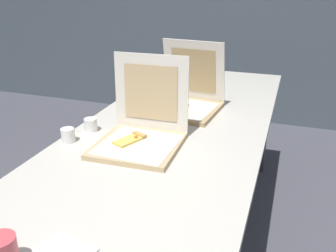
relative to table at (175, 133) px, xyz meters
name	(u,v)px	position (x,y,z in m)	size (l,w,h in m)	color
table	(175,133)	(0.00, 0.00, 0.00)	(0.87, 2.27, 0.75)	beige
pizza_box_front	(141,133)	(-0.07, -0.27, 0.10)	(0.35, 0.36, 0.36)	tan
pizza_box_middle	(186,101)	(-0.01, 0.22, 0.10)	(0.37, 0.37, 0.36)	tan
cup_white_far	(158,92)	(-0.23, 0.38, 0.08)	(0.06, 0.06, 0.06)	white
cup_white_near_left	(68,135)	(-0.38, -0.34, 0.08)	(0.06, 0.06, 0.06)	white
cup_white_near_center	(91,125)	(-0.35, -0.20, 0.08)	(0.06, 0.06, 0.06)	white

